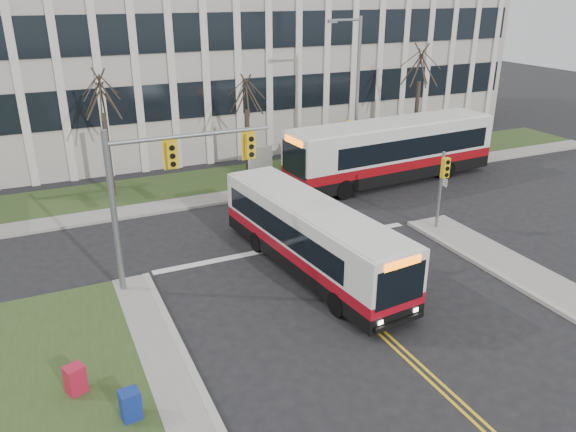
{
  "coord_description": "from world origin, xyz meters",
  "views": [
    {
      "loc": [
        -9.46,
        -12.24,
        10.6
      ],
      "look_at": [
        -0.55,
        6.99,
        2.0
      ],
      "focal_mm": 35.0,
      "sensor_mm": 36.0,
      "label": 1
    }
  ],
  "objects_px": {
    "directory_sign": "(260,160)",
    "newspaper_box_blue": "(131,406)",
    "bus_main": "(311,238)",
    "bus_cross": "(391,152)",
    "newspaper_box_red": "(76,381)",
    "streetlight": "(355,88)"
  },
  "relations": [
    {
      "from": "streetlight",
      "to": "bus_main",
      "type": "height_order",
      "value": "streetlight"
    },
    {
      "from": "bus_main",
      "to": "newspaper_box_blue",
      "type": "distance_m",
      "value": 10.0
    },
    {
      "from": "bus_main",
      "to": "newspaper_box_blue",
      "type": "relative_size",
      "value": 11.13
    },
    {
      "from": "newspaper_box_red",
      "to": "bus_cross",
      "type": "bearing_deg",
      "value": 10.41
    },
    {
      "from": "newspaper_box_blue",
      "to": "newspaper_box_red",
      "type": "height_order",
      "value": "same"
    },
    {
      "from": "bus_cross",
      "to": "newspaper_box_blue",
      "type": "distance_m",
      "value": 22.48
    },
    {
      "from": "newspaper_box_blue",
      "to": "bus_main",
      "type": "bearing_deg",
      "value": 27.47
    },
    {
      "from": "newspaper_box_red",
      "to": "newspaper_box_blue",
      "type": "bearing_deg",
      "value": -77.05
    },
    {
      "from": "directory_sign",
      "to": "bus_cross",
      "type": "bearing_deg",
      "value": -27.07
    },
    {
      "from": "bus_cross",
      "to": "newspaper_box_red",
      "type": "bearing_deg",
      "value": -61.01
    },
    {
      "from": "directory_sign",
      "to": "bus_main",
      "type": "bearing_deg",
      "value": -102.53
    },
    {
      "from": "directory_sign",
      "to": "newspaper_box_blue",
      "type": "height_order",
      "value": "directory_sign"
    },
    {
      "from": "streetlight",
      "to": "directory_sign",
      "type": "distance_m",
      "value": 6.96
    },
    {
      "from": "streetlight",
      "to": "newspaper_box_blue",
      "type": "distance_m",
      "value": 23.39
    },
    {
      "from": "directory_sign",
      "to": "newspaper_box_red",
      "type": "height_order",
      "value": "directory_sign"
    },
    {
      "from": "streetlight",
      "to": "bus_main",
      "type": "xyz_separation_m",
      "value": [
        -8.13,
        -10.4,
        -3.78
      ]
    },
    {
      "from": "directory_sign",
      "to": "newspaper_box_blue",
      "type": "xyz_separation_m",
      "value": [
        -10.78,
        -17.39,
        -0.7
      ]
    },
    {
      "from": "bus_main",
      "to": "newspaper_box_blue",
      "type": "height_order",
      "value": "bus_main"
    },
    {
      "from": "bus_cross",
      "to": "newspaper_box_red",
      "type": "xyz_separation_m",
      "value": [
        -18.83,
        -12.2,
        -1.27
      ]
    },
    {
      "from": "directory_sign",
      "to": "bus_main",
      "type": "relative_size",
      "value": 0.19
    },
    {
      "from": "streetlight",
      "to": "directory_sign",
      "type": "xyz_separation_m",
      "value": [
        -5.53,
        1.3,
        -4.02
      ]
    },
    {
      "from": "bus_main",
      "to": "bus_cross",
      "type": "height_order",
      "value": "bus_cross"
    }
  ]
}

